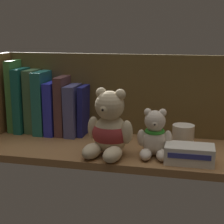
% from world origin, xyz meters
% --- Properties ---
extents(shelf_board, '(0.80, 0.26, 0.02)m').
position_xyz_m(shelf_board, '(0.00, 0.00, 0.01)').
color(shelf_board, olive).
rests_on(shelf_board, ground).
extents(shelf_back_panel, '(0.82, 0.01, 0.27)m').
position_xyz_m(shelf_back_panel, '(0.00, 0.14, 0.13)').
color(shelf_back_panel, brown).
rests_on(shelf_back_panel, ground).
extents(book_0, '(0.02, 0.10, 0.23)m').
position_xyz_m(book_0, '(-0.37, 0.10, 0.13)').
color(book_0, '#4E9D4D').
rests_on(book_0, shelf_board).
extents(book_1, '(0.03, 0.13, 0.20)m').
position_xyz_m(book_1, '(-0.35, 0.10, 0.12)').
color(book_1, '#1A675E').
rests_on(book_1, shelf_board).
extents(book_2, '(0.03, 0.10, 0.20)m').
position_xyz_m(book_2, '(-0.31, 0.10, 0.12)').
color(book_2, '#4B724A').
rests_on(book_2, shelf_board).
extents(book_3, '(0.03, 0.14, 0.19)m').
position_xyz_m(book_3, '(-0.28, 0.10, 0.12)').
color(book_3, '#236F66').
rests_on(book_3, shelf_board).
extents(book_4, '(0.03, 0.14, 0.16)m').
position_xyz_m(book_4, '(-0.24, 0.10, 0.10)').
color(book_4, '#2B31C6').
rests_on(book_4, shelf_board).
extents(book_5, '(0.03, 0.13, 0.18)m').
position_xyz_m(book_5, '(-0.21, 0.10, 0.11)').
color(book_5, brown).
rests_on(book_5, shelf_board).
extents(book_6, '(0.04, 0.14, 0.16)m').
position_xyz_m(book_6, '(-0.18, 0.10, 0.10)').
color(book_6, '#51538B').
rests_on(book_6, shelf_board).
extents(book_7, '(0.02, 0.10, 0.15)m').
position_xyz_m(book_7, '(-0.15, 0.10, 0.10)').
color(book_7, navy).
rests_on(book_7, shelf_board).
extents(teddy_bear_larger, '(0.13, 0.14, 0.17)m').
position_xyz_m(teddy_bear_larger, '(-0.03, -0.06, 0.09)').
color(teddy_bear_larger, beige).
rests_on(teddy_bear_larger, shelf_board).
extents(teddy_bear_smaller, '(0.09, 0.09, 0.12)m').
position_xyz_m(teddy_bear_smaller, '(0.09, -0.05, 0.07)').
color(teddy_bear_smaller, beige).
rests_on(teddy_bear_smaller, shelf_board).
extents(pillar_candle, '(0.06, 0.06, 0.07)m').
position_xyz_m(pillar_candle, '(0.16, 0.03, 0.05)').
color(pillar_candle, silver).
rests_on(pillar_candle, shelf_board).
extents(small_product_box, '(0.12, 0.07, 0.04)m').
position_xyz_m(small_product_box, '(0.18, -0.08, 0.04)').
color(small_product_box, silver).
rests_on(small_product_box, shelf_board).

